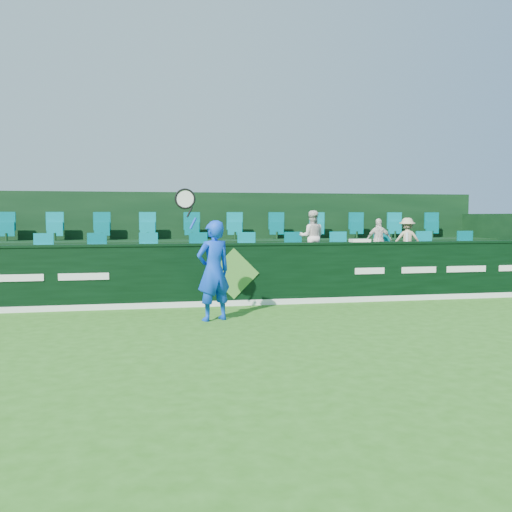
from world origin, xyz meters
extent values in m
plane|color=#2B6919|center=(0.00, 0.00, 0.00)|extent=(60.00, 60.00, 0.00)
cube|color=black|center=(0.00, 4.00, 0.65)|extent=(16.00, 0.20, 1.30)
cube|color=black|center=(0.00, 4.00, 1.32)|extent=(16.00, 0.24, 0.05)
cube|color=white|center=(0.00, 3.89, 0.06)|extent=(16.00, 0.02, 0.12)
cube|color=#478630|center=(0.00, 3.88, 0.70)|extent=(1.10, 0.02, 1.10)
cube|color=white|center=(-4.30, 3.89, 0.70)|extent=(0.85, 0.01, 0.14)
cube|color=white|center=(-3.10, 3.89, 0.70)|extent=(1.00, 0.01, 0.14)
cube|color=white|center=(3.10, 3.89, 0.70)|extent=(0.70, 0.01, 0.14)
cube|color=white|center=(4.30, 3.89, 0.70)|extent=(0.85, 0.01, 0.14)
cube|color=white|center=(5.50, 3.89, 0.70)|extent=(1.00, 0.01, 0.14)
cube|color=white|center=(6.70, 3.89, 0.70)|extent=(0.70, 0.01, 0.14)
cube|color=black|center=(0.00, 5.10, 0.40)|extent=(16.00, 2.00, 0.80)
cube|color=black|center=(0.00, 7.00, 0.65)|extent=(16.00, 1.80, 1.30)
cube|color=black|center=(0.00, 8.00, 1.30)|extent=(16.00, 0.20, 2.60)
cube|color=black|center=(7.90, 6.00, 1.00)|extent=(0.20, 4.00, 2.00)
cube|color=#04808C|center=(0.00, 5.50, 1.10)|extent=(13.50, 0.50, 0.60)
cube|color=#04808C|center=(0.00, 7.30, 1.60)|extent=(13.50, 0.50, 0.60)
imported|color=blue|center=(-0.64, 2.29, 0.93)|extent=(0.79, 0.67, 1.85)
cylinder|color=#143FBF|center=(-1.02, 2.19, 1.80)|extent=(0.14, 0.04, 0.22)
cylinder|color=black|center=(-1.08, 2.19, 2.00)|extent=(0.12, 0.03, 0.19)
torus|color=black|center=(-1.16, 2.19, 2.24)|extent=(0.51, 0.04, 0.51)
cylinder|color=silver|center=(-1.16, 2.19, 2.24)|extent=(0.42, 0.01, 0.42)
imported|color=white|center=(2.11, 5.12, 1.43)|extent=(0.72, 0.62, 1.27)
imported|color=white|center=(3.84, 5.12, 1.34)|extent=(0.66, 0.36, 1.07)
imported|color=#C0B388|center=(4.60, 5.12, 1.35)|extent=(0.79, 0.58, 1.09)
cube|color=white|center=(2.90, 4.00, 1.38)|extent=(0.43, 0.28, 0.06)
cylinder|color=silver|center=(4.05, 4.00, 1.45)|extent=(0.07, 0.07, 0.21)
camera|label=1|loc=(-1.92, -8.13, 1.93)|focal=40.00mm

